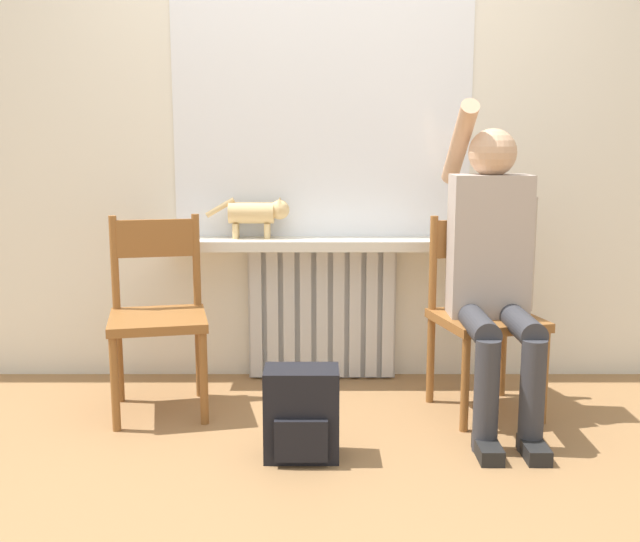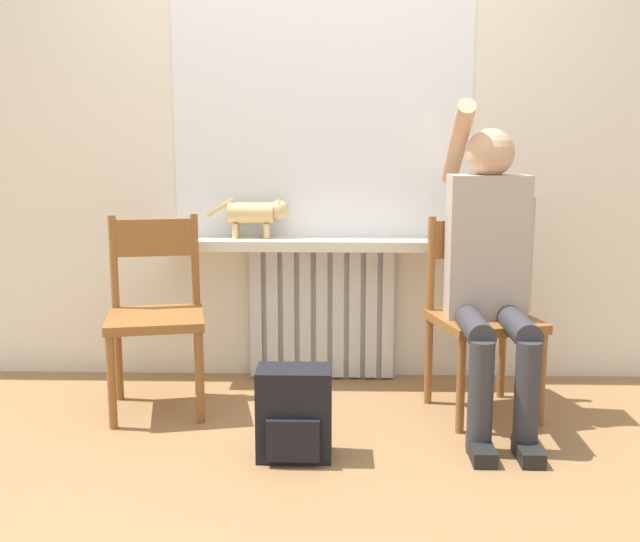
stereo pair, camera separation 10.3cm
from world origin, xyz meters
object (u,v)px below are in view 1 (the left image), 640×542
Objects in this scene: person at (491,261)px; cat at (255,213)px; backpack at (299,414)px; chair_right at (481,312)px; chair_left at (155,312)px.

person is 3.33× the size of cat.
backpack is at bearing -152.72° from person.
chair_left is at bearing 165.51° from chair_right.
chair_left is 1.50m from person.
chair_right is at bearing -12.10° from chair_left.
backpack is (0.24, -0.96, -0.69)m from cat.
chair_right is 0.27m from person.
chair_right is (1.46, -0.00, 0.00)m from chair_left.
chair_left is at bearing 141.16° from backpack.
person is 1.20m from cat.
chair_right is at bearing 33.43° from backpack.
chair_left reaches higher than backpack.
cat is (-1.04, 0.43, 0.40)m from chair_right.
person is at bearing 27.28° from backpack.
chair_left is at bearing 175.71° from person.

